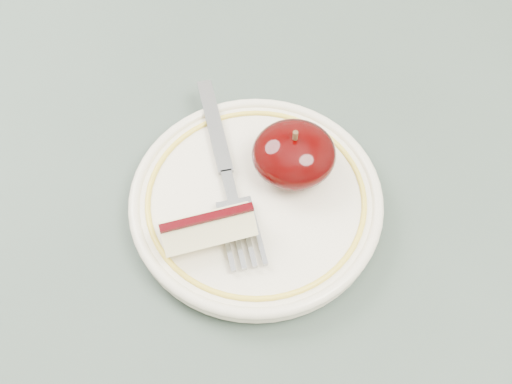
{
  "coord_description": "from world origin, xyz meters",
  "views": [
    {
      "loc": [
        0.02,
        -0.29,
        1.23
      ],
      "look_at": [
        0.03,
        -0.0,
        0.78
      ],
      "focal_mm": 50.0,
      "sensor_mm": 36.0,
      "label": 1
    }
  ],
  "objects_px": {
    "table": "(227,256)",
    "apple_half": "(294,154)",
    "fork": "(226,173)",
    "plate": "(256,202)"
  },
  "relations": [
    {
      "from": "fork",
      "to": "table",
      "type": "bearing_deg",
      "value": 156.0
    },
    {
      "from": "apple_half",
      "to": "fork",
      "type": "height_order",
      "value": "apple_half"
    },
    {
      "from": "table",
      "to": "apple_half",
      "type": "xyz_separation_m",
      "value": [
        0.06,
        0.02,
        0.13
      ]
    },
    {
      "from": "table",
      "to": "apple_half",
      "type": "bearing_deg",
      "value": 22.9
    },
    {
      "from": "table",
      "to": "apple_half",
      "type": "distance_m",
      "value": 0.14
    },
    {
      "from": "table",
      "to": "plate",
      "type": "xyz_separation_m",
      "value": [
        0.03,
        -0.0,
        0.1
      ]
    },
    {
      "from": "apple_half",
      "to": "fork",
      "type": "distance_m",
      "value": 0.05
    },
    {
      "from": "plate",
      "to": "fork",
      "type": "height_order",
      "value": "fork"
    },
    {
      "from": "table",
      "to": "fork",
      "type": "relative_size",
      "value": 5.08
    },
    {
      "from": "fork",
      "to": "plate",
      "type": "bearing_deg",
      "value": -144.22
    }
  ]
}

